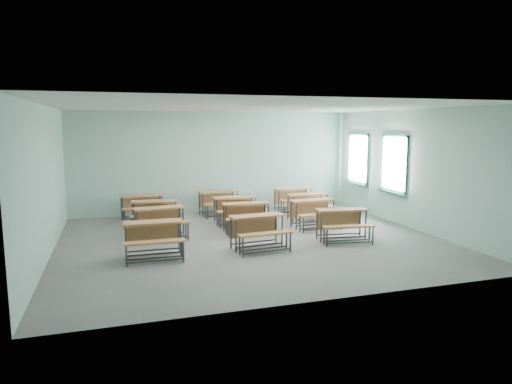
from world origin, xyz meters
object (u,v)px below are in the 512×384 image
desk_unit_r0c0 (153,234)px  desk_unit_r3c0 (142,204)px  desk_unit_r2c0 (155,211)px  desk_unit_r2c2 (309,203)px  desk_unit_r2c1 (236,206)px  desk_unit_r1c2 (314,209)px  desk_unit_r3c2 (294,196)px  desk_unit_r3c1 (220,199)px  desk_unit_r0c1 (259,227)px  desk_unit_r1c0 (160,218)px  desk_unit_r1c1 (247,213)px  desk_unit_r0c2 (343,220)px

desk_unit_r0c0 → desk_unit_r3c0: 3.93m
desk_unit_r0c0 → desk_unit_r3c0: (0.02, 3.93, 0.00)m
desk_unit_r2c0 → desk_unit_r2c2: same height
desk_unit_r2c0 → desk_unit_r2c1: same height
desk_unit_r0c0 → desk_unit_r2c2: same height
desk_unit_r1c2 → desk_unit_r2c1: 2.21m
desk_unit_r0c0 → desk_unit_r3c2: (4.79, 3.96, 0.00)m
desk_unit_r2c2 → desk_unit_r3c1: same height
desk_unit_r0c1 → desk_unit_r3c2: size_ratio=1.03×
desk_unit_r2c0 → desk_unit_r2c1: 2.25m
desk_unit_r1c0 → desk_unit_r2c0: 1.04m
desk_unit_r1c2 → desk_unit_r2c0: 4.30m
desk_unit_r0c0 → desk_unit_r1c2: same height
desk_unit_r0c0 → desk_unit_r1c1: 3.02m
desk_unit_r1c1 → desk_unit_r2c2: (2.20, 0.97, 0.00)m
desk_unit_r0c1 → desk_unit_r0c2: (2.16, 0.10, 0.00)m
desk_unit_r1c1 → desk_unit_r3c0: (-2.50, 2.28, 0.00)m
desk_unit_r1c0 → desk_unit_r2c2: bearing=5.0°
desk_unit_r2c0 → desk_unit_r3c1: same height
desk_unit_r1c0 → desk_unit_r2c1: size_ratio=1.07×
desk_unit_r0c1 → desk_unit_r2c2: bearing=42.0°
desk_unit_r1c2 → desk_unit_r3c2: (0.37, 2.34, 0.00)m
desk_unit_r0c0 → desk_unit_r1c0: size_ratio=0.94×
desk_unit_r1c2 → desk_unit_r2c1: same height
desk_unit_r1c2 → desk_unit_r3c0: (-4.40, 2.32, 0.00)m
desk_unit_r2c2 → desk_unit_r1c1: bearing=-159.8°
desk_unit_r2c1 → desk_unit_r3c2: 2.59m
desk_unit_r2c1 → desk_unit_r3c2: (2.28, 1.23, 0.00)m
desk_unit_r3c1 → desk_unit_r2c1: bearing=-91.3°
desk_unit_r2c2 → desk_unit_r3c2: bearing=83.6°
desk_unit_r0c2 → desk_unit_r1c1: bearing=148.5°
desk_unit_r0c2 → desk_unit_r1c2: (-0.06, 1.51, 0.00)m
desk_unit_r2c0 → desk_unit_r3c1: size_ratio=0.99×
desk_unit_r1c0 → desk_unit_r3c0: same height
desk_unit_r2c2 → desk_unit_r0c2: bearing=-99.2°
desk_unit_r0c1 → desk_unit_r3c0: (-2.29, 3.93, 0.00)m
desk_unit_r0c1 → desk_unit_r1c2: bearing=32.0°
desk_unit_r0c0 → desk_unit_r3c1: (2.36, 4.09, 0.00)m
desk_unit_r1c2 → desk_unit_r2c1: (-1.91, 1.12, 0.00)m
desk_unit_r1c0 → desk_unit_r3c2: 5.03m
desk_unit_r1c1 → desk_unit_r3c0: 3.38m
desk_unit_r2c1 → desk_unit_r0c1: bearing=-94.5°
desk_unit_r1c2 → desk_unit_r3c0: bearing=149.0°
desk_unit_r1c2 → desk_unit_r3c0: size_ratio=0.98×
desk_unit_r2c0 → desk_unit_r3c0: size_ratio=1.02×
desk_unit_r1c2 → desk_unit_r1c1: bearing=175.6°
desk_unit_r1c1 → desk_unit_r3c1: bearing=97.2°
desk_unit_r1c0 → desk_unit_r3c1: 3.17m
desk_unit_r0c0 → desk_unit_r2c1: bearing=48.4°
desk_unit_r2c1 → desk_unit_r3c1: bearing=96.1°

